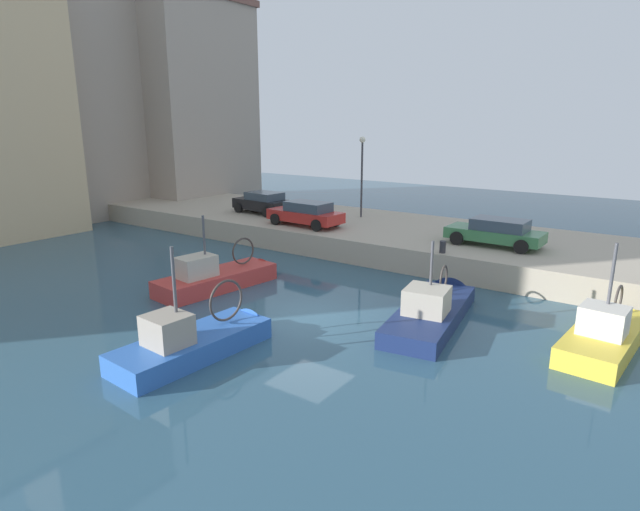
{
  "coord_description": "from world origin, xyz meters",
  "views": [
    {
      "loc": [
        -14.4,
        -10.58,
        6.98
      ],
      "look_at": [
        3.8,
        2.22,
        1.2
      ],
      "focal_mm": 29.36,
      "sensor_mm": 36.0,
      "label": 1
    }
  ],
  "objects_px": {
    "fishing_boat_blue": "(202,348)",
    "parked_car_red": "(306,213)",
    "parked_car_black": "(263,202)",
    "parked_car_green": "(496,232)",
    "fishing_boat_navy": "(433,315)",
    "fishing_boat_yellow": "(606,341)",
    "fishing_boat_red": "(223,284)",
    "mooring_bollard_north": "(443,247)",
    "quay_streetlamp": "(362,163)"
  },
  "relations": [
    {
      "from": "fishing_boat_blue",
      "to": "parked_car_red",
      "type": "bearing_deg",
      "value": 23.54
    },
    {
      "from": "fishing_boat_navy",
      "to": "parked_car_red",
      "type": "bearing_deg",
      "value": 58.76
    },
    {
      "from": "parked_car_black",
      "to": "quay_streetlamp",
      "type": "height_order",
      "value": "quay_streetlamp"
    },
    {
      "from": "parked_car_black",
      "to": "parked_car_green",
      "type": "xyz_separation_m",
      "value": [
        -0.46,
        -14.91,
        -0.03
      ]
    },
    {
      "from": "fishing_boat_yellow",
      "to": "parked_car_black",
      "type": "height_order",
      "value": "fishing_boat_yellow"
    },
    {
      "from": "parked_car_green",
      "to": "fishing_boat_blue",
      "type": "bearing_deg",
      "value": 162.5
    },
    {
      "from": "fishing_boat_yellow",
      "to": "parked_car_green",
      "type": "xyz_separation_m",
      "value": [
        6.54,
        5.65,
        1.75
      ]
    },
    {
      "from": "fishing_boat_navy",
      "to": "fishing_boat_red",
      "type": "bearing_deg",
      "value": 100.72
    },
    {
      "from": "fishing_boat_red",
      "to": "fishing_boat_yellow",
      "type": "relative_size",
      "value": 1.05
    },
    {
      "from": "mooring_bollard_north",
      "to": "quay_streetlamp",
      "type": "relative_size",
      "value": 0.11
    },
    {
      "from": "parked_car_black",
      "to": "parked_car_green",
      "type": "distance_m",
      "value": 14.92
    },
    {
      "from": "parked_car_green",
      "to": "quay_streetlamp",
      "type": "distance_m",
      "value": 9.91
    },
    {
      "from": "parked_car_black",
      "to": "parked_car_green",
      "type": "relative_size",
      "value": 0.9
    },
    {
      "from": "mooring_bollard_north",
      "to": "fishing_boat_yellow",
      "type": "bearing_deg",
      "value": -118.01
    },
    {
      "from": "fishing_boat_yellow",
      "to": "quay_streetlamp",
      "type": "distance_m",
      "value": 18.06
    },
    {
      "from": "fishing_boat_yellow",
      "to": "mooring_bollard_north",
      "type": "relative_size",
      "value": 10.91
    },
    {
      "from": "mooring_bollard_north",
      "to": "quay_streetlamp",
      "type": "height_order",
      "value": "quay_streetlamp"
    },
    {
      "from": "fishing_boat_navy",
      "to": "parked_car_black",
      "type": "distance_m",
      "value": 17.23
    },
    {
      "from": "mooring_bollard_north",
      "to": "parked_car_red",
      "type": "bearing_deg",
      "value": 80.37
    },
    {
      "from": "fishing_boat_yellow",
      "to": "mooring_bollard_north",
      "type": "height_order",
      "value": "fishing_boat_yellow"
    },
    {
      "from": "fishing_boat_blue",
      "to": "fishing_boat_navy",
      "type": "xyz_separation_m",
      "value": [
        6.75,
        -4.74,
        -0.0
      ]
    },
    {
      "from": "fishing_boat_yellow",
      "to": "mooring_bollard_north",
      "type": "bearing_deg",
      "value": 61.99
    },
    {
      "from": "parked_car_red",
      "to": "parked_car_black",
      "type": "height_order",
      "value": "parked_car_red"
    },
    {
      "from": "parked_car_black",
      "to": "fishing_boat_blue",
      "type": "bearing_deg",
      "value": -144.94
    },
    {
      "from": "fishing_boat_blue",
      "to": "fishing_boat_yellow",
      "type": "height_order",
      "value": "fishing_boat_blue"
    },
    {
      "from": "fishing_boat_red",
      "to": "quay_streetlamp",
      "type": "bearing_deg",
      "value": 1.65
    },
    {
      "from": "fishing_boat_navy",
      "to": "parked_car_green",
      "type": "bearing_deg",
      "value": 1.61
    },
    {
      "from": "parked_car_green",
      "to": "quay_streetlamp",
      "type": "relative_size",
      "value": 0.92
    },
    {
      "from": "fishing_boat_blue",
      "to": "fishing_boat_navy",
      "type": "distance_m",
      "value": 8.25
    },
    {
      "from": "fishing_boat_red",
      "to": "quay_streetlamp",
      "type": "relative_size",
      "value": 1.3
    },
    {
      "from": "parked_car_black",
      "to": "parked_car_green",
      "type": "bearing_deg",
      "value": -91.77
    },
    {
      "from": "quay_streetlamp",
      "to": "fishing_boat_navy",
      "type": "bearing_deg",
      "value": -138.39
    },
    {
      "from": "fishing_boat_blue",
      "to": "parked_car_black",
      "type": "distance_m",
      "value": 18.17
    },
    {
      "from": "fishing_boat_red",
      "to": "parked_car_green",
      "type": "height_order",
      "value": "fishing_boat_red"
    },
    {
      "from": "fishing_boat_blue",
      "to": "mooring_bollard_north",
      "type": "height_order",
      "value": "fishing_boat_blue"
    },
    {
      "from": "parked_car_green",
      "to": "fishing_boat_navy",
      "type": "bearing_deg",
      "value": -178.39
    },
    {
      "from": "fishing_boat_blue",
      "to": "fishing_boat_navy",
      "type": "relative_size",
      "value": 0.84
    },
    {
      "from": "parked_car_black",
      "to": "parked_car_red",
      "type": "bearing_deg",
      "value": -110.12
    },
    {
      "from": "fishing_boat_yellow",
      "to": "parked_car_green",
      "type": "bearing_deg",
      "value": 40.81
    },
    {
      "from": "parked_car_green",
      "to": "mooring_bollard_north",
      "type": "distance_m",
      "value": 3.15
    },
    {
      "from": "fishing_boat_red",
      "to": "fishing_boat_yellow",
      "type": "bearing_deg",
      "value": -79.22
    },
    {
      "from": "parked_car_red",
      "to": "parked_car_green",
      "type": "relative_size",
      "value": 1.0
    },
    {
      "from": "fishing_boat_navy",
      "to": "fishing_boat_yellow",
      "type": "xyz_separation_m",
      "value": [
        1.05,
        -5.44,
        0.0
      ]
    },
    {
      "from": "fishing_boat_yellow",
      "to": "fishing_boat_navy",
      "type": "bearing_deg",
      "value": 100.89
    },
    {
      "from": "fishing_boat_red",
      "to": "quay_streetlamp",
      "type": "height_order",
      "value": "quay_streetlamp"
    },
    {
      "from": "parked_car_red",
      "to": "mooring_bollard_north",
      "type": "distance_m",
      "value": 8.85
    },
    {
      "from": "fishing_boat_red",
      "to": "parked_car_red",
      "type": "xyz_separation_m",
      "value": [
        8.03,
        1.46,
        1.78
      ]
    },
    {
      "from": "fishing_boat_blue",
      "to": "mooring_bollard_north",
      "type": "distance_m",
      "value": 12.07
    },
    {
      "from": "fishing_boat_blue",
      "to": "parked_car_red",
      "type": "height_order",
      "value": "fishing_boat_blue"
    },
    {
      "from": "fishing_boat_red",
      "to": "mooring_bollard_north",
      "type": "relative_size",
      "value": 11.45
    }
  ]
}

